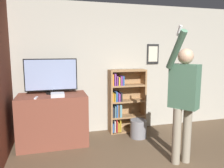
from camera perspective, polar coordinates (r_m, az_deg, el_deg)
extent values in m
cube|color=#B2AD9E|center=(4.71, 0.85, 4.02)|extent=(6.12, 0.06, 2.70)
cube|color=black|center=(4.96, 10.59, 7.72)|extent=(0.27, 0.02, 0.43)
cube|color=beige|center=(4.94, 10.66, 7.71)|extent=(0.21, 0.01, 0.34)
cube|color=brown|center=(4.25, -15.16, -8.95)|extent=(1.23, 0.68, 0.94)
cylinder|color=black|center=(4.24, -15.42, -2.25)|extent=(0.22, 0.22, 0.03)
cylinder|color=black|center=(4.23, -15.45, -1.72)|extent=(0.06, 0.06, 0.05)
cube|color=black|center=(4.19, -15.61, 2.36)|extent=(0.95, 0.04, 0.59)
cube|color=#8C9EC6|center=(4.16, -15.62, 2.32)|extent=(0.91, 0.01, 0.56)
cube|color=silver|center=(3.94, -14.02, -2.76)|extent=(0.23, 0.23, 0.06)
cube|color=white|center=(3.89, -19.23, -3.44)|extent=(0.06, 0.14, 0.02)
cube|color=#997047|center=(4.59, -0.48, -4.68)|extent=(0.04, 0.28, 1.34)
cube|color=#997047|center=(4.83, 8.13, -4.10)|extent=(0.04, 0.28, 1.34)
cube|color=#997047|center=(4.82, 3.41, -4.05)|extent=(0.78, 0.01, 1.34)
cube|color=#997047|center=(4.89, 3.85, -11.88)|extent=(0.71, 0.28, 0.04)
cube|color=#997047|center=(4.78, 3.89, -8.32)|extent=(0.71, 0.28, 0.04)
cube|color=#997047|center=(4.70, 3.94, -4.40)|extent=(0.71, 0.28, 0.04)
cube|color=#997047|center=(4.63, 3.98, -0.35)|extent=(0.71, 0.28, 0.04)
cube|color=#997047|center=(4.59, 4.02, 3.57)|extent=(0.71, 0.28, 0.04)
cube|color=#2D569E|center=(4.75, -0.06, -11.15)|extent=(0.03, 0.26, 0.21)
cube|color=beige|center=(4.74, 0.42, -10.82)|extent=(0.02, 0.25, 0.26)
cube|color=red|center=(4.76, 0.90, -10.70)|extent=(0.03, 0.26, 0.27)
cube|color=gold|center=(4.76, 1.45, -11.08)|extent=(0.03, 0.22, 0.21)
cube|color=gold|center=(4.78, 1.87, -10.70)|extent=(0.02, 0.25, 0.26)
cube|color=#232328|center=(4.62, 0.10, -7.25)|extent=(0.04, 0.21, 0.22)
cube|color=#5B8E99|center=(4.64, 0.61, -7.08)|extent=(0.02, 0.23, 0.24)
cube|color=#2D569E|center=(4.65, 1.04, -6.85)|extent=(0.03, 0.23, 0.27)
cube|color=#99663D|center=(4.66, 1.38, -6.88)|extent=(0.02, 0.24, 0.26)
cube|color=#5B8E99|center=(4.66, 2.01, -6.87)|extent=(0.04, 0.21, 0.26)
cube|color=orange|center=(4.56, -0.05, -3.43)|extent=(0.03, 0.24, 0.17)
cube|color=gold|center=(4.58, 0.37, -3.40)|extent=(0.02, 0.26, 0.17)
cube|color=#2D569E|center=(4.56, 0.94, -3.20)|extent=(0.04, 0.22, 0.21)
cube|color=#7A3889|center=(4.57, 1.64, -3.43)|extent=(0.04, 0.20, 0.17)
cube|color=#232328|center=(4.61, 2.11, -3.22)|extent=(0.03, 0.26, 0.18)
cube|color=orange|center=(4.49, -0.02, 1.14)|extent=(0.03, 0.23, 0.24)
cube|color=#7A3889|center=(4.49, 0.55, 1.20)|extent=(0.04, 0.21, 0.24)
cube|color=#7A3889|center=(4.52, 1.04, 0.95)|extent=(0.03, 0.24, 0.20)
cube|color=gold|center=(4.54, 1.52, 0.80)|extent=(0.03, 0.25, 0.17)
cube|color=#7A3889|center=(4.54, 2.17, 0.92)|extent=(0.04, 0.22, 0.19)
cube|color=#2D569E|center=(4.56, 2.63, 0.97)|extent=(0.03, 0.25, 0.19)
cylinder|color=gray|center=(3.57, 16.49, -12.94)|extent=(0.13, 0.13, 0.88)
cylinder|color=gray|center=(3.66, 18.95, -12.49)|extent=(0.13, 0.13, 0.88)
cube|color=#477056|center=(3.42, 18.33, -0.58)|extent=(0.42, 0.47, 0.66)
sphere|color=tan|center=(3.38, 18.69, 6.86)|extent=(0.23, 0.23, 0.23)
cylinder|color=#477056|center=(3.55, 21.48, -0.63)|extent=(0.09, 0.09, 0.61)
cylinder|color=#477056|center=(3.15, 16.43, 8.49)|extent=(0.09, 0.42, 0.55)
cube|color=white|center=(3.11, 17.23, 13.17)|extent=(0.04, 0.09, 0.14)
cylinder|color=gray|center=(4.52, 6.89, -11.49)|extent=(0.33, 0.33, 0.36)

